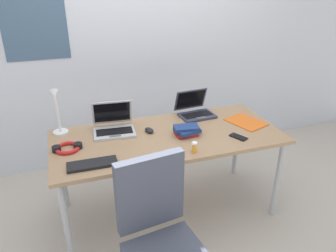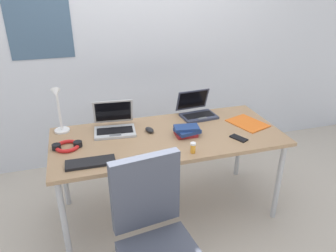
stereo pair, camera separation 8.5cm
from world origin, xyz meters
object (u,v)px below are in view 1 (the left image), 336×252
laptop_near_lamp (195,111)px  book_stack (187,130)px  external_keyboard (92,164)px  pill_bottle (194,147)px  cell_phone (238,137)px  paper_folder_far_corner (246,122)px  computer_mouse (149,130)px  desk_lamp (57,112)px  headphones (67,148)px  laptop_by_keyboard (114,126)px

laptop_near_lamp → book_stack: size_ratio=1.56×
external_keyboard → pill_bottle: pill_bottle is taller
cell_phone → book_stack: 0.41m
laptop_near_lamp → cell_phone: size_ratio=2.38×
pill_bottle → paper_folder_far_corner: (0.62, 0.33, -0.04)m
computer_mouse → desk_lamp: bearing=149.9°
headphones → laptop_near_lamp: bearing=14.3°
laptop_near_lamp → cell_phone: bearing=-73.9°
cell_phone → external_keyboard: bearing=156.6°
laptop_by_keyboard → cell_phone: bearing=-25.0°
book_stack → paper_folder_far_corner: bearing=5.3°
laptop_by_keyboard → headphones: (-0.37, -0.19, -0.03)m
computer_mouse → cell_phone: bearing=-42.1°
computer_mouse → paper_folder_far_corner: computer_mouse is taller
pill_bottle → book_stack: pill_bottle is taller
book_stack → desk_lamp: bearing=161.5°
laptop_by_keyboard → computer_mouse: (0.27, -0.10, -0.03)m
cell_phone → paper_folder_far_corner: 0.31m
headphones → book_stack: (0.91, -0.05, 0.02)m
external_keyboard → cell_phone: external_keyboard is taller
desk_lamp → external_keyboard: desk_lamp is taller
external_keyboard → pill_bottle: (0.71, -0.05, 0.03)m
cell_phone → book_stack: book_stack is taller
desk_lamp → computer_mouse: (0.67, -0.17, -0.18)m
laptop_near_lamp → computer_mouse: (-0.48, -0.20, -0.03)m
laptop_near_lamp → paper_folder_far_corner: size_ratio=1.04×
book_stack → headphones: bearing=176.7°
pill_bottle → book_stack: bearing=79.7°
laptop_near_lamp → headphones: 1.16m
laptop_near_lamp → external_keyboard: (-0.98, -0.56, -0.03)m
computer_mouse → laptop_near_lamp: bearing=6.9°
laptop_near_lamp → paper_folder_far_corner: bearing=-39.2°
laptop_by_keyboard → computer_mouse: laptop_by_keyboard is taller
laptop_by_keyboard → pill_bottle: 0.71m
headphones → book_stack: 0.91m
laptop_near_lamp → external_keyboard: bearing=-150.2°
cell_phone → laptop_by_keyboard: bearing=129.3°
laptop_by_keyboard → external_keyboard: (-0.23, -0.46, -0.04)m
desk_lamp → laptop_by_keyboard: desk_lamp is taller
laptop_near_lamp → pill_bottle: laptop_near_lamp is taller
pill_bottle → computer_mouse: bearing=117.7°
desk_lamp → pill_bottle: desk_lamp is taller
pill_bottle → headphones: bearing=159.1°
paper_folder_far_corner → headphones: bearing=-180.0°
book_stack → external_keyboard: bearing=-163.9°
pill_bottle → desk_lamp: bearing=146.6°
desk_lamp → book_stack: desk_lamp is taller
headphones → pill_bottle: (0.86, -0.33, 0.03)m
laptop_by_keyboard → computer_mouse: bearing=-21.2°
laptop_by_keyboard → cell_phone: laptop_by_keyboard is taller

